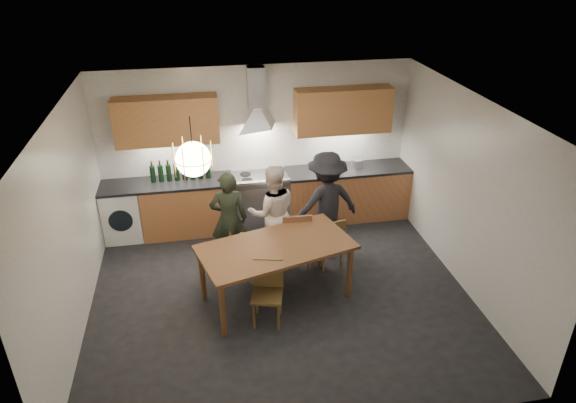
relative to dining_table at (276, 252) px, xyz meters
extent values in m
plane|color=black|center=(0.07, 0.05, -0.72)|extent=(5.00, 5.00, 0.00)
cube|color=white|center=(0.07, 2.30, 0.58)|extent=(5.00, 0.02, 2.60)
cube|color=white|center=(0.07, -2.20, 0.58)|extent=(5.00, 0.02, 2.60)
cube|color=white|center=(-2.43, 0.05, 0.58)|extent=(0.02, 4.50, 2.60)
cube|color=white|center=(2.57, 0.05, 0.58)|extent=(0.02, 4.50, 2.60)
cube|color=silver|center=(0.07, 0.05, 1.88)|extent=(5.00, 4.50, 0.02)
cube|color=#CE834F|center=(-1.11, 2.00, -0.29)|extent=(1.45, 0.60, 0.86)
cube|color=#CE834F|center=(1.54, 2.00, -0.29)|extent=(2.05, 0.60, 0.86)
cube|color=white|center=(-2.13, 2.00, -0.30)|extent=(0.58, 0.58, 0.85)
cube|color=black|center=(-1.41, 2.00, 0.16)|extent=(2.05, 0.62, 0.04)
cube|color=black|center=(1.54, 2.00, 0.16)|extent=(2.05, 0.62, 0.04)
cube|color=silver|center=(0.07, 2.00, -0.32)|extent=(0.90, 0.60, 0.80)
cube|color=black|center=(0.07, 1.72, -0.34)|extent=(0.78, 0.02, 0.42)
cube|color=slate|center=(0.07, 2.00, 0.12)|extent=(0.90, 0.60, 0.08)
cube|color=silver|center=(0.07, 1.74, 0.18)|extent=(0.90, 0.08, 0.04)
cube|color=tan|center=(-1.31, 2.13, 1.14)|extent=(1.55, 0.35, 0.72)
cube|color=tan|center=(1.44, 2.13, 1.14)|extent=(1.55, 0.35, 0.72)
cube|color=silver|center=(0.07, 2.17, 1.57)|extent=(0.26, 0.22, 0.62)
cylinder|color=black|center=(-0.93, -0.05, 1.63)|extent=(0.01, 0.01, 0.50)
sphere|color=#FFE0A5|center=(-0.93, -0.05, 1.38)|extent=(0.40, 0.40, 0.40)
torus|color=gold|center=(-0.93, -0.05, 1.38)|extent=(0.43, 0.43, 0.01)
cube|color=brown|center=(0.00, 0.00, 0.07)|extent=(2.13, 1.46, 0.04)
cylinder|color=brown|center=(-0.74, -0.62, -0.34)|extent=(0.08, 0.08, 0.77)
cylinder|color=brown|center=(-0.96, 0.14, -0.34)|extent=(0.08, 0.08, 0.77)
cylinder|color=brown|center=(0.96, -0.14, -0.34)|extent=(0.08, 0.08, 0.77)
cylinder|color=brown|center=(0.74, 0.62, -0.34)|extent=(0.08, 0.08, 0.77)
cube|color=brown|center=(-0.19, 0.50, -0.33)|extent=(0.47, 0.47, 0.03)
cube|color=brown|center=(-0.24, 0.35, -0.11)|extent=(0.36, 0.16, 0.40)
cylinder|color=brown|center=(0.00, 0.59, -0.53)|extent=(0.03, 0.03, 0.38)
cylinder|color=brown|center=(-0.10, 0.31, -0.53)|extent=(0.03, 0.03, 0.38)
cylinder|color=brown|center=(-0.28, 0.69, -0.53)|extent=(0.03, 0.03, 0.38)
cylinder|color=brown|center=(-0.38, 0.41, -0.53)|extent=(0.03, 0.03, 0.38)
cube|color=brown|center=(0.40, 0.74, -0.29)|extent=(0.42, 0.42, 0.04)
cube|color=brown|center=(0.39, 0.56, -0.04)|extent=(0.41, 0.05, 0.45)
cylinder|color=brown|center=(0.57, 0.90, -0.51)|extent=(0.03, 0.03, 0.42)
cylinder|color=brown|center=(0.56, 0.57, -0.51)|extent=(0.03, 0.03, 0.42)
cylinder|color=brown|center=(0.24, 0.91, -0.51)|extent=(0.03, 0.03, 0.42)
cylinder|color=brown|center=(0.23, 0.58, -0.51)|extent=(0.03, 0.03, 0.42)
cube|color=brown|center=(0.87, 0.65, -0.34)|extent=(0.43, 0.43, 0.03)
cube|color=brown|center=(0.91, 0.49, -0.13)|extent=(0.36, 0.12, 0.39)
cylinder|color=brown|center=(0.98, 0.83, -0.54)|extent=(0.03, 0.03, 0.37)
cylinder|color=brown|center=(1.05, 0.54, -0.54)|extent=(0.03, 0.03, 0.37)
cylinder|color=brown|center=(0.70, 0.76, -0.54)|extent=(0.03, 0.03, 0.37)
cylinder|color=brown|center=(0.77, 0.48, -0.54)|extent=(0.03, 0.03, 0.37)
cube|color=brown|center=(-0.19, -0.45, -0.32)|extent=(0.45, 0.45, 0.04)
cube|color=brown|center=(-0.15, -0.29, -0.10)|extent=(0.37, 0.13, 0.41)
cylinder|color=brown|center=(-0.37, -0.56, -0.53)|extent=(0.03, 0.03, 0.38)
cylinder|color=brown|center=(-0.30, -0.27, -0.53)|extent=(0.03, 0.03, 0.38)
cylinder|color=brown|center=(-0.08, -0.64, -0.53)|extent=(0.03, 0.03, 0.38)
cylinder|color=brown|center=(0.00, -0.34, -0.53)|extent=(0.03, 0.03, 0.38)
imported|color=black|center=(-0.53, 0.96, 0.01)|extent=(0.55, 0.38, 1.46)
imported|color=beige|center=(0.11, 1.01, 0.02)|extent=(0.73, 0.58, 1.48)
imported|color=black|center=(0.93, 1.06, 0.08)|extent=(1.13, 0.79, 1.60)
imported|color=#ADACB0|center=(1.28, 1.92, 0.22)|extent=(0.38, 0.38, 0.08)
cylinder|color=silver|center=(1.70, 2.03, 0.25)|extent=(0.25, 0.25, 0.14)
camera|label=1|loc=(-0.86, -5.47, 3.60)|focal=32.00mm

